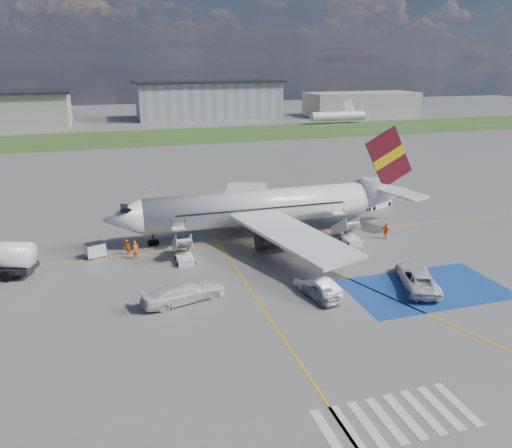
% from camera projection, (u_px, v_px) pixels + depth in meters
% --- Properties ---
extents(ground, '(400.00, 400.00, 0.00)m').
position_uv_depth(ground, '(304.00, 285.00, 45.23)').
color(ground, '#60605E').
rests_on(ground, ground).
extents(grass_strip, '(400.00, 30.00, 0.01)m').
position_uv_depth(grass_strip, '(166.00, 137.00, 131.40)').
color(grass_strip, '#2D4C1E').
rests_on(grass_strip, ground).
extents(taxiway_line_main, '(120.00, 0.20, 0.01)m').
position_uv_depth(taxiway_line_main, '(263.00, 241.00, 56.12)').
color(taxiway_line_main, gold).
rests_on(taxiway_line_main, ground).
extents(taxiway_line_cross, '(0.20, 60.00, 0.01)m').
position_uv_depth(taxiway_line_cross, '(292.00, 352.00, 34.76)').
color(taxiway_line_cross, gold).
rests_on(taxiway_line_cross, ground).
extents(taxiway_line_diag, '(20.71, 56.45, 0.01)m').
position_uv_depth(taxiway_line_diag, '(263.00, 241.00, 56.12)').
color(taxiway_line_diag, gold).
rests_on(taxiway_line_diag, ground).
extents(staging_box, '(14.00, 8.00, 0.01)m').
position_uv_depth(staging_box, '(425.00, 289.00, 44.40)').
color(staging_box, navy).
rests_on(staging_box, ground).
extents(crosswalk, '(9.00, 4.00, 0.01)m').
position_uv_depth(crosswalk, '(396.00, 418.00, 28.40)').
color(crosswalk, silver).
rests_on(crosswalk, ground).
extents(terminal_centre, '(48.00, 18.00, 12.00)m').
position_uv_depth(terminal_centre, '(209.00, 100.00, 171.39)').
color(terminal_centre, gray).
rests_on(terminal_centre, ground).
extents(terminal_east, '(40.00, 16.00, 8.00)m').
position_uv_depth(terminal_east, '(361.00, 104.00, 181.07)').
color(terminal_east, '#9F9689').
rests_on(terminal_east, ground).
extents(airliner, '(36.81, 32.95, 11.92)m').
position_uv_depth(airliner, '(271.00, 206.00, 57.29)').
color(airliner, silver).
rests_on(airliner, ground).
extents(airstairs_fwd, '(1.90, 5.20, 3.60)m').
position_uv_depth(airstairs_fwd, '(184.00, 255.00, 50.27)').
color(airstairs_fwd, silver).
rests_on(airstairs_fwd, ground).
extents(airstairs_aft, '(1.90, 5.20, 3.60)m').
position_uv_depth(airstairs_aft, '(349.00, 237.00, 55.45)').
color(airstairs_aft, silver).
rests_on(airstairs_aft, ground).
extents(gpu_cart, '(2.15, 1.72, 1.57)m').
position_uv_depth(gpu_cart, '(95.00, 251.00, 51.25)').
color(gpu_cart, silver).
rests_on(gpu_cart, ground).
extents(belt_loader, '(5.03, 3.20, 1.46)m').
position_uv_depth(belt_loader, '(378.00, 204.00, 68.88)').
color(belt_loader, silver).
rests_on(belt_loader, ground).
extents(car_silver_a, '(2.33, 4.37, 1.42)m').
position_uv_depth(car_silver_a, '(321.00, 291.00, 42.29)').
color(car_silver_a, '#B4B6BB').
rests_on(car_silver_a, ground).
extents(car_silver_b, '(2.94, 5.02, 1.56)m').
position_uv_depth(car_silver_b, '(317.00, 286.00, 43.18)').
color(car_silver_b, silver).
rests_on(car_silver_b, ground).
extents(van_white_a, '(4.57, 6.40, 2.19)m').
position_uv_depth(van_white_a, '(417.00, 275.00, 44.63)').
color(van_white_a, silver).
rests_on(van_white_a, ground).
extents(van_white_b, '(5.82, 3.50, 2.13)m').
position_uv_depth(van_white_b, '(183.00, 290.00, 41.81)').
color(van_white_b, silver).
rests_on(van_white_b, ground).
extents(crew_fwd, '(0.84, 0.82, 1.95)m').
position_uv_depth(crew_fwd, '(136.00, 250.00, 50.76)').
color(crew_fwd, orange).
rests_on(crew_fwd, ground).
extents(crew_nose, '(0.92, 1.01, 1.69)m').
position_uv_depth(crew_nose, '(127.00, 248.00, 51.75)').
color(crew_nose, orange).
rests_on(crew_nose, ground).
extents(crew_aft, '(0.93, 1.17, 1.86)m').
position_uv_depth(crew_aft, '(386.00, 231.00, 56.48)').
color(crew_aft, orange).
rests_on(crew_aft, ground).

